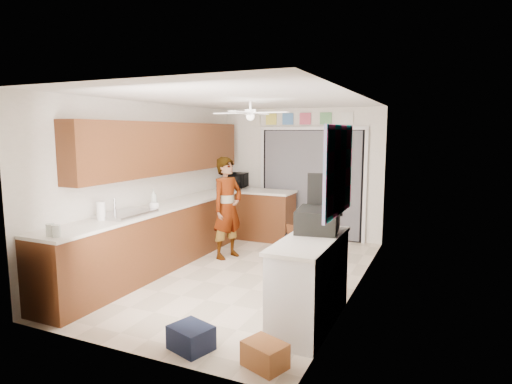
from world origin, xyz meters
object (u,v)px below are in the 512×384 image
(cardboard_box, at_px, (265,355))
(navy_crate, at_px, (191,338))
(suitcase, at_px, (318,220))
(dog, at_px, (291,240))
(soap_bottle, at_px, (154,198))
(microwave, at_px, (237,180))
(cup, at_px, (154,206))
(man, at_px, (227,208))
(paper_towel_roll, at_px, (101,211))

(cardboard_box, bearing_deg, navy_crate, 180.00)
(suitcase, distance_m, dog, 2.64)
(cardboard_box, xyz_separation_m, navy_crate, (-0.76, 0.00, 0.00))
(soap_bottle, bearing_deg, cardboard_box, -36.01)
(cardboard_box, relative_size, dog, 0.75)
(microwave, height_order, dog, microwave)
(microwave, relative_size, navy_crate, 1.37)
(soap_bottle, distance_m, cup, 0.31)
(microwave, bearing_deg, suitcase, -149.37)
(suitcase, height_order, man, man)
(soap_bottle, xyz_separation_m, man, (0.76, 0.92, -0.25))
(cup, xyz_separation_m, man, (0.57, 1.15, -0.17))
(navy_crate, bearing_deg, cardboard_box, 0.00)
(dog, bearing_deg, cardboard_box, -79.28)
(cup, xyz_separation_m, paper_towel_roll, (-0.19, -0.84, 0.06))
(microwave, distance_m, soap_bottle, 2.55)
(suitcase, xyz_separation_m, dog, (-1.10, 2.23, -0.88))
(cup, height_order, dog, cup)
(cup, bearing_deg, cardboard_box, -34.49)
(navy_crate, bearing_deg, man, 111.23)
(cardboard_box, bearing_deg, microwave, 119.23)
(cup, bearing_deg, man, 63.68)
(paper_towel_roll, height_order, suitcase, suitcase)
(soap_bottle, relative_size, suitcase, 0.44)
(microwave, xyz_separation_m, suitcase, (2.56, -3.09, -0.01))
(cup, height_order, man, man)
(cardboard_box, height_order, navy_crate, navy_crate)
(suitcase, bearing_deg, microwave, 121.15)
(man, bearing_deg, microwave, 39.09)
(microwave, bearing_deg, dog, -129.47)
(man, bearing_deg, paper_towel_roll, 177.12)
(cup, xyz_separation_m, suitcase, (2.50, -0.31, 0.07))
(cup, xyz_separation_m, cardboard_box, (2.43, -1.67, -0.88))
(microwave, distance_m, dog, 1.92)
(navy_crate, relative_size, dog, 0.78)
(suitcase, bearing_deg, man, 134.39)
(suitcase, bearing_deg, dog, 107.70)
(soap_bottle, xyz_separation_m, cup, (0.19, -0.23, -0.08))
(navy_crate, relative_size, man, 0.23)
(cardboard_box, distance_m, navy_crate, 0.76)
(microwave, bearing_deg, cardboard_box, -159.78)
(paper_towel_roll, bearing_deg, cardboard_box, -17.55)
(man, bearing_deg, navy_crate, -140.85)
(cup, distance_m, cardboard_box, 3.07)
(cardboard_box, relative_size, man, 0.22)
(soap_bottle, height_order, dog, soap_bottle)
(microwave, relative_size, cardboard_box, 1.42)
(man, bearing_deg, cardboard_box, -128.70)
(cup, bearing_deg, microwave, 91.28)
(paper_towel_roll, bearing_deg, dog, 60.11)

